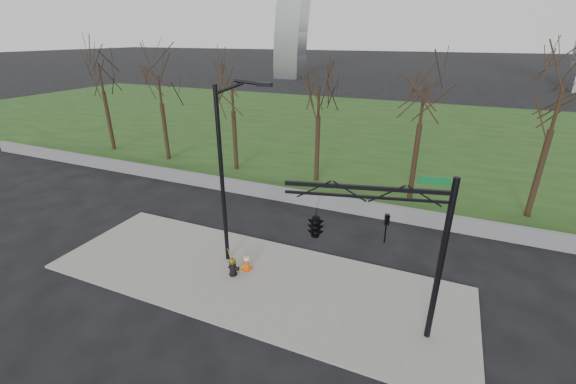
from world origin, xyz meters
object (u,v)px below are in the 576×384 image
at_px(traffic_signal_mast, 340,226).
at_px(street_light, 226,166).
at_px(fire_hydrant, 233,267).
at_px(traffic_cone, 247,262).

bearing_deg(traffic_signal_mast, street_light, 144.76).
xyz_separation_m(fire_hydrant, street_light, (-0.68, 1.03, 4.19)).
relative_size(street_light, traffic_signal_mast, 1.37).
height_order(traffic_cone, street_light, street_light).
bearing_deg(street_light, traffic_cone, -31.29).
bearing_deg(traffic_cone, traffic_signal_mast, -21.17).
height_order(street_light, traffic_signal_mast, street_light).
bearing_deg(fire_hydrant, traffic_cone, 57.56).
bearing_deg(street_light, traffic_signal_mast, -29.62).
relative_size(fire_hydrant, traffic_cone, 1.11).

